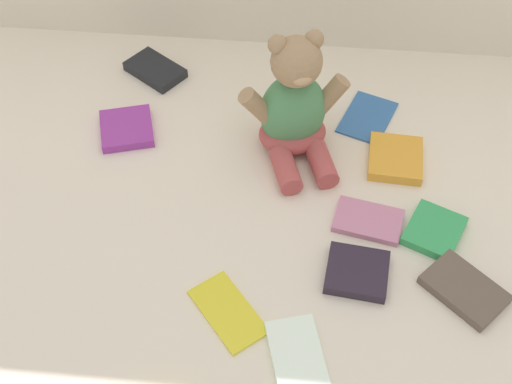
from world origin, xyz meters
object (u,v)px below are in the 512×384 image
object	(u,v)px
teddy_bear	(294,109)
book_case_0	(297,357)
book_case_1	(155,70)
book_case_7	(228,311)
book_case_3	(395,158)
book_case_11	(357,272)
book_case_12	(127,129)
book_case_8	(464,289)
book_case_2	(368,221)
book_case_5	(367,117)
book_case_10	(434,231)

from	to	relation	value
teddy_bear	book_case_0	size ratio (longest dim) A/B	2.00
book_case_0	book_case_1	bearing A→B (deg)	102.23
book_case_0	book_case_7	size ratio (longest dim) A/B	0.93
book_case_3	book_case_11	world-z (taller)	same
teddy_bear	book_case_11	xyz separation A→B (m)	(0.12, -0.28, -0.08)
book_case_1	book_case_12	size ratio (longest dim) A/B	1.15
book_case_8	book_case_12	bearing A→B (deg)	105.88
book_case_1	book_case_11	size ratio (longest dim) A/B	1.22
book_case_2	book_case_11	xyz separation A→B (m)	(-0.02, -0.11, 0.00)
book_case_0	book_case_11	world-z (taller)	book_case_11
book_case_5	book_case_7	world-z (taller)	same
book_case_7	book_case_8	distance (m)	0.37
book_case_2	book_case_0	bearing A→B (deg)	-10.47
book_case_3	book_case_1	bearing A→B (deg)	160.71
book_case_0	book_case_10	size ratio (longest dim) A/B	1.26
book_case_5	teddy_bear	bearing A→B (deg)	51.76
teddy_bear	book_case_3	bearing A→B (deg)	-26.27
book_case_0	book_case_2	distance (m)	0.28
book_case_3	book_case_12	world-z (taller)	book_case_3
book_case_0	book_case_5	world-z (taller)	book_case_0
book_case_0	book_case_3	distance (m)	0.44
book_case_2	book_case_11	world-z (taller)	book_case_11
book_case_12	book_case_1	bearing A→B (deg)	-113.63
book_case_2	book_case_5	world-z (taller)	book_case_2
teddy_bear	book_case_0	world-z (taller)	teddy_bear
book_case_1	book_case_5	bearing A→B (deg)	-66.40
book_case_0	book_case_1	xyz separation A→B (m)	(-0.33, 0.61, 0.00)
book_case_3	book_case_10	bearing A→B (deg)	-65.96
book_case_7	book_case_8	size ratio (longest dim) A/B	1.08
book_case_3	teddy_bear	bearing A→B (deg)	175.65
book_case_5	book_case_12	size ratio (longest dim) A/B	1.24
book_case_11	book_case_10	bearing A→B (deg)	43.01
book_case_0	book_case_11	bearing A→B (deg)	44.67
teddy_bear	book_case_8	size ratio (longest dim) A/B	1.99
book_case_0	book_case_11	size ratio (longest dim) A/B	1.26
book_case_2	book_case_7	xyz separation A→B (m)	(-0.22, -0.20, -0.00)
book_case_10	book_case_11	bearing A→B (deg)	60.68
book_case_3	book_case_2	bearing A→B (deg)	-105.51
book_case_2	book_case_11	size ratio (longest dim) A/B	1.17
book_case_5	book_case_2	bearing A→B (deg)	110.15
book_case_0	book_case_8	distance (m)	0.29
book_case_1	book_case_3	bearing A→B (deg)	-77.29
book_case_2	book_case_8	world-z (taller)	book_case_8
teddy_bear	book_case_7	xyz separation A→B (m)	(-0.08, -0.37, -0.09)
book_case_3	book_case_7	size ratio (longest dim) A/B	0.81
book_case_0	book_case_2	xyz separation A→B (m)	(0.11, 0.26, -0.00)
book_case_2	teddy_bear	bearing A→B (deg)	-129.50
teddy_bear	book_case_10	bearing A→B (deg)	-54.94
book_case_2	book_case_8	size ratio (longest dim) A/B	0.92
book_case_0	book_case_2	bearing A→B (deg)	52.08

